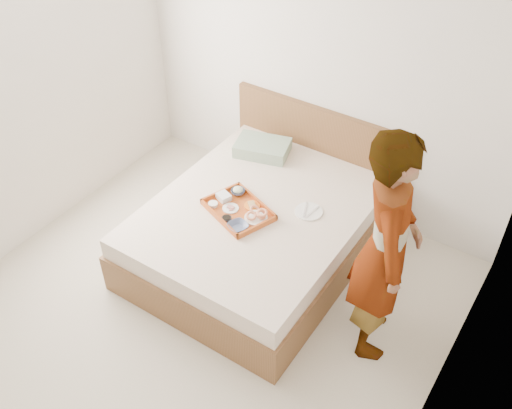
{
  "coord_description": "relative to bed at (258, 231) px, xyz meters",
  "views": [
    {
      "loc": [
        1.98,
        -1.96,
        3.55
      ],
      "look_at": [
        0.09,
        0.9,
        0.65
      ],
      "focal_mm": 41.07,
      "sensor_mm": 36.0,
      "label": 1
    }
  ],
  "objects": [
    {
      "name": "dinner_plate",
      "position": [
        0.37,
        0.17,
        0.27
      ],
      "size": [
        0.23,
        0.23,
        0.01
      ],
      "primitive_type": "cylinder",
      "rotation": [
        0.0,
        0.0,
        0.06
      ],
      "color": "white",
      "rests_on": "bed"
    },
    {
      "name": "prawn_plate",
      "position": [
        0.07,
        -0.14,
        0.29
      ],
      "size": [
        0.23,
        0.23,
        0.01
      ],
      "primitive_type": "cylinder",
      "rotation": [
        0.0,
        0.0,
        -0.36
      ],
      "color": "white",
      "rests_on": "tray"
    },
    {
      "name": "headboard",
      "position": [
        0.0,
        0.97,
        0.21
      ],
      "size": [
        1.65,
        0.06,
        0.95
      ],
      "primitive_type": "cube",
      "color": "brown",
      "rests_on": "ground"
    },
    {
      "name": "meat_plate",
      "position": [
        -0.16,
        -0.15,
        0.28
      ],
      "size": [
        0.17,
        0.17,
        0.01
      ],
      "primitive_type": "cylinder",
      "rotation": [
        0.0,
        0.0,
        -0.36
      ],
      "color": "white",
      "rests_on": "tray"
    },
    {
      "name": "person",
      "position": [
        1.15,
        -0.24,
        0.63
      ],
      "size": [
        0.66,
        0.77,
        1.79
      ],
      "primitive_type": "imported",
      "rotation": [
        0.0,
        0.0,
        1.99
      ],
      "color": "white",
      "rests_on": "ground"
    },
    {
      "name": "salad_bowl",
      "position": [
        -0.22,
        0.04,
        0.3
      ],
      "size": [
        0.15,
        0.15,
        0.04
      ],
      "primitive_type": "imported",
      "rotation": [
        0.0,
        0.0,
        -0.36
      ],
      "color": "#181F45",
      "rests_on": "tray"
    },
    {
      "name": "cheese_round",
      "position": [
        -0.3,
        -0.2,
        0.29
      ],
      "size": [
        0.1,
        0.1,
        0.03
      ],
      "primitive_type": "cylinder",
      "rotation": [
        0.0,
        0.0,
        -0.36
      ],
      "color": "white",
      "rests_on": "tray"
    },
    {
      "name": "bed",
      "position": [
        0.0,
        0.0,
        0.0
      ],
      "size": [
        1.65,
        2.0,
        0.53
      ],
      "primitive_type": "cube",
      "color": "brown",
      "rests_on": "ground"
    },
    {
      "name": "pillow",
      "position": [
        -0.38,
        0.65,
        0.32
      ],
      "size": [
        0.53,
        0.43,
        0.11
      ],
      "primitive_type": "cube",
      "rotation": [
        0.0,
        0.0,
        0.28
      ],
      "color": "#91AB8B",
      "rests_on": "bed"
    },
    {
      "name": "sauce_dish",
      "position": [
        -0.1,
        -0.28,
        0.29
      ],
      "size": [
        0.1,
        0.1,
        0.03
      ],
      "primitive_type": "cylinder",
      "rotation": [
        0.0,
        0.0,
        -0.36
      ],
      "color": "black",
      "rests_on": "tray"
    },
    {
      "name": "tray",
      "position": [
        -0.09,
        -0.13,
        0.29
      ],
      "size": [
        0.63,
        0.54,
        0.05
      ],
      "primitive_type": "cube",
      "rotation": [
        0.0,
        0.0,
        -0.36
      ],
      "color": "#BA581F",
      "rests_on": "bed"
    },
    {
      "name": "ground",
      "position": [
        -0.04,
        -1.0,
        -0.27
      ],
      "size": [
        3.5,
        4.0,
        0.01
      ],
      "primitive_type": "cube",
      "color": "beige",
      "rests_on": "ground"
    },
    {
      "name": "navy_bowl_big",
      "position": [
        0.02,
        -0.3,
        0.3
      ],
      "size": [
        0.19,
        0.19,
        0.04
      ],
      "primitive_type": "imported",
      "rotation": [
        0.0,
        0.0,
        -0.36
      ],
      "color": "#181F45",
      "rests_on": "tray"
    },
    {
      "name": "wall_right",
      "position": [
        1.71,
        -1.0,
        1.04
      ],
      "size": [
        0.01,
        4.0,
        2.6
      ],
      "primitive_type": "cube",
      "color": "silver",
      "rests_on": "ground"
    },
    {
      "name": "plastic_tub",
      "position": [
        -0.27,
        -0.08,
        0.3
      ],
      "size": [
        0.13,
        0.12,
        0.05
      ],
      "primitive_type": "cube",
      "rotation": [
        0.0,
        0.0,
        -0.36
      ],
      "color": "silver",
      "rests_on": "tray"
    },
    {
      "name": "wall_back",
      "position": [
        -0.04,
        1.0,
        1.04
      ],
      "size": [
        3.5,
        0.01,
        2.6
      ],
      "primitive_type": "cube",
      "color": "silver",
      "rests_on": "ground"
    },
    {
      "name": "bread_plate",
      "position": [
        -0.04,
        -0.03,
        0.28
      ],
      "size": [
        0.16,
        0.16,
        0.01
      ],
      "primitive_type": "cylinder",
      "rotation": [
        0.0,
        0.0,
        -0.36
      ],
      "color": "orange",
      "rests_on": "tray"
    }
  ]
}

